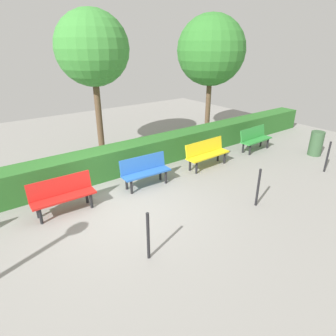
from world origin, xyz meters
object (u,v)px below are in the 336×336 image
at_px(tree_mid, 92,49).
at_px(bench_red, 62,194).
at_px(bench_yellow, 207,152).
at_px(bench_green, 255,138).
at_px(tree_near, 211,51).
at_px(trash_bin, 316,143).
at_px(bench_blue, 145,170).

bearing_deg(tree_mid, bench_red, 52.22).
bearing_deg(bench_yellow, bench_green, 179.44).
bearing_deg(tree_mid, tree_near, 173.02).
bearing_deg(tree_near, bench_red, 19.72).
distance_m(bench_red, trash_bin, 8.76).
relative_size(bench_green, tree_near, 0.30).
height_order(bench_green, trash_bin, trash_bin).
bearing_deg(bench_red, tree_mid, -126.36).
distance_m(bench_red, tree_near, 8.25).
xyz_separation_m(bench_red, tree_mid, (-2.46, -3.18, 3.10)).
distance_m(bench_blue, tree_near, 6.31).
bearing_deg(tree_near, bench_yellow, 45.92).
bearing_deg(bench_green, bench_red, -2.64).
height_order(bench_red, trash_bin, trash_bin).
relative_size(tree_mid, trash_bin, 5.46).
bearing_deg(bench_yellow, bench_red, -2.12).
relative_size(bench_blue, trash_bin, 1.64).
distance_m(bench_green, tree_near, 3.95).
bearing_deg(bench_yellow, trash_bin, 155.84).
bearing_deg(bench_red, trash_bin, 170.65).
xyz_separation_m(bench_green, bench_blue, (4.93, 0.02, -0.00)).
bearing_deg(bench_blue, bench_green, -176.95).
bearing_deg(bench_blue, tree_near, -149.39).
height_order(tree_near, trash_bin, tree_near).
bearing_deg(bench_red, bench_yellow, -178.92).
relative_size(bench_yellow, trash_bin, 1.85).
bearing_deg(bench_green, tree_near, -92.36).
bearing_deg(bench_red, tree_near, -158.86).
distance_m(bench_blue, trash_bin, 6.48).
distance_m(bench_green, bench_yellow, 2.56).
relative_size(bench_yellow, bench_blue, 1.13).
xyz_separation_m(tree_near, trash_bin, (-1.37, 4.23, -3.04)).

